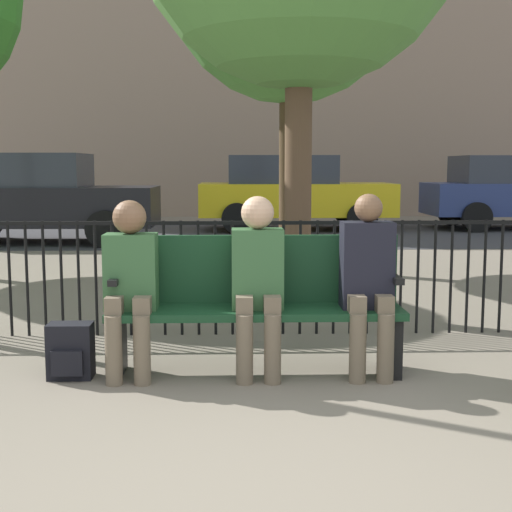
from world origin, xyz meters
TOP-DOWN VIEW (x-y plane):
  - ground_plane at (0.00, 0.00)m, footprint 80.00×80.00m
  - park_bench at (0.00, 1.96)m, footprint 1.96×0.45m
  - seated_person_0 at (-0.82, 1.83)m, footprint 0.34×0.39m
  - seated_person_1 at (0.01, 1.83)m, footprint 0.34×0.39m
  - seated_person_2 at (0.74, 1.83)m, footprint 0.34×0.39m
  - backpack at (-1.22, 1.81)m, footprint 0.29×0.22m
  - fence_railing at (-0.02, 3.02)m, footprint 9.01×0.03m
  - street_surface at (0.00, 12.00)m, footprint 24.00×6.00m
  - parked_car_0 at (1.12, 12.79)m, footprint 4.20×1.94m
  - parked_car_1 at (-3.77, 10.33)m, footprint 4.20×1.94m
  - building_facade at (0.00, 20.00)m, footprint 20.00×6.00m

SIDE VIEW (x-z plane):
  - ground_plane at x=0.00m, z-range 0.00..0.00m
  - street_surface at x=0.00m, z-range 0.00..0.01m
  - backpack at x=-1.22m, z-range 0.00..0.36m
  - park_bench at x=0.00m, z-range 0.04..0.96m
  - fence_railing at x=-0.02m, z-range 0.08..1.03m
  - seated_person_0 at x=-0.82m, z-range 0.08..1.25m
  - seated_person_2 at x=0.74m, z-range 0.07..1.28m
  - seated_person_1 at x=0.01m, z-range 0.08..1.27m
  - parked_car_0 at x=1.12m, z-range 0.03..1.65m
  - parked_car_1 at x=-3.77m, z-range 0.03..1.65m
  - building_facade at x=0.00m, z-range 0.00..12.30m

